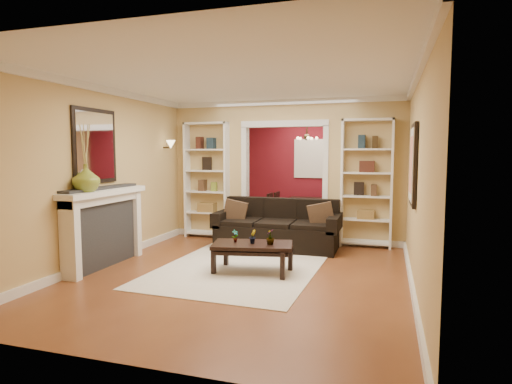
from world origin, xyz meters
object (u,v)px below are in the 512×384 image
(sofa, at_px, (277,224))
(bookshelf_right, at_px, (367,184))
(bookshelf_left, at_px, (207,180))
(dining_table, at_px, (306,214))
(coffee_table, at_px, (253,258))
(fireplace, at_px, (106,228))

(sofa, bearing_deg, bookshelf_right, 21.12)
(sofa, relative_size, bookshelf_left, 0.96)
(bookshelf_left, xyz_separation_m, dining_table, (1.70, 1.68, -0.84))
(coffee_table, height_order, bookshelf_right, bookshelf_right)
(sofa, distance_m, coffee_table, 1.63)
(sofa, bearing_deg, coffee_table, -88.15)
(coffee_table, xyz_separation_m, bookshelf_left, (-1.65, 2.19, 0.94))
(coffee_table, distance_m, dining_table, 3.88)
(fireplace, bearing_deg, dining_table, 61.98)
(bookshelf_left, distance_m, bookshelf_right, 3.10)
(sofa, height_order, fireplace, fireplace)
(fireplace, bearing_deg, sofa, 42.36)
(bookshelf_right, distance_m, dining_table, 2.34)
(sofa, height_order, dining_table, sofa)
(bookshelf_right, relative_size, fireplace, 1.35)
(sofa, height_order, bookshelf_left, bookshelf_left)
(fireplace, relative_size, dining_table, 0.97)
(bookshelf_left, bearing_deg, fireplace, -102.05)
(bookshelf_right, height_order, dining_table, bookshelf_right)
(bookshelf_left, bearing_deg, bookshelf_right, 0.00)
(fireplace, bearing_deg, bookshelf_left, 77.95)
(sofa, xyz_separation_m, bookshelf_right, (1.50, 0.58, 0.72))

